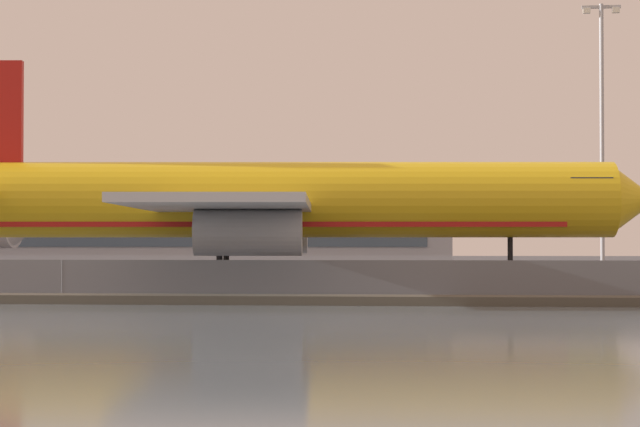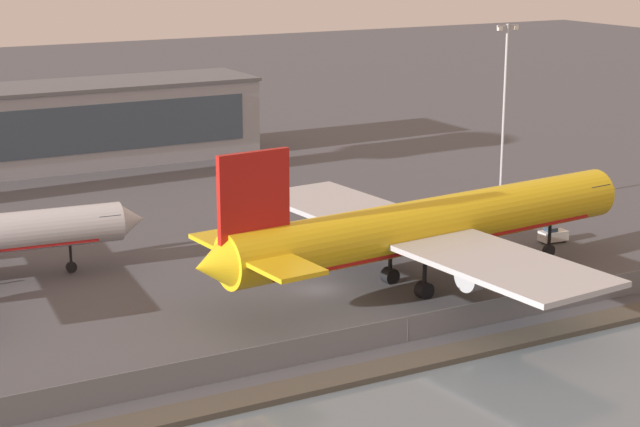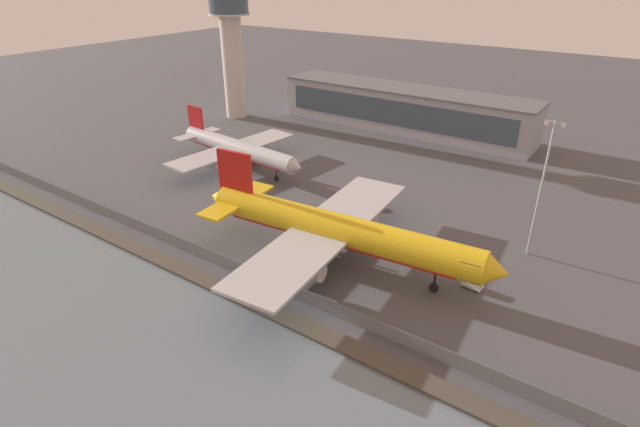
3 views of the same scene
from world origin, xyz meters
TOP-DOWN VIEW (x-y plane):
  - ground_plane at (0.00, 0.00)m, footprint 500.00×500.00m
  - shoreline_seawall at (0.00, -20.50)m, footprint 320.00×3.00m
  - perimeter_fence at (0.00, -16.00)m, footprint 280.00×0.10m
  - cargo_jet_yellow at (10.13, -4.03)m, footprint 53.11×45.59m
  - baggage_tug at (31.49, 1.90)m, footprint 3.32×1.85m
  - terminal_building at (-14.14, 69.92)m, footprint 76.36×14.80m
  - apron_light_mast_apron_west at (35.80, 17.10)m, footprint 3.20×0.40m

SIDE VIEW (x-z plane):
  - ground_plane at x=0.00m, z-range 0.00..0.00m
  - shoreline_seawall at x=0.00m, z-range 0.00..0.50m
  - baggage_tug at x=31.49m, z-range -0.09..1.71m
  - perimeter_fence at x=0.00m, z-range 0.00..2.36m
  - cargo_jet_yellow at x=10.13m, z-range -1.89..14.09m
  - terminal_building at x=-14.14m, z-range 0.01..12.27m
  - apron_light_mast_apron_west at x=35.80m, z-range 1.30..24.66m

